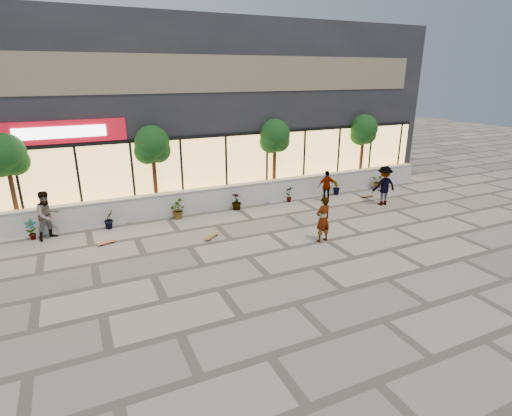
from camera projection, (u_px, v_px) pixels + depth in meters
name	position (u px, v px, depth m)	size (l,w,h in m)	color
ground	(314.00, 267.00, 13.08)	(80.00, 80.00, 0.00)	#A79E90
planter_wall	(234.00, 195.00, 18.92)	(22.00, 0.42, 1.04)	silver
retail_building	(196.00, 106.00, 22.43)	(24.00, 9.17, 8.50)	black
shrub_a	(31.00, 230.00, 15.10)	(0.43, 0.29, 0.81)	black
shrub_b	(109.00, 219.00, 16.22)	(0.45, 0.36, 0.81)	black
shrub_c	(177.00, 210.00, 17.33)	(0.73, 0.63, 0.81)	black
shrub_d	(236.00, 201.00, 18.45)	(0.45, 0.45, 0.81)	black
shrub_e	(289.00, 194.00, 19.56)	(0.43, 0.29, 0.81)	black
shrub_f	(336.00, 187.00, 20.68)	(0.45, 0.36, 0.81)	black
shrub_g	(379.00, 182.00, 21.79)	(0.73, 0.63, 0.81)	black
tree_west	(6.00, 158.00, 15.15)	(1.60, 1.50, 3.92)	#3F2416
tree_midwest	(152.00, 147.00, 17.34)	(1.60, 1.50, 3.92)	#3F2416
tree_mideast	(275.00, 138.00, 19.73)	(1.60, 1.50, 3.92)	#3F2416
tree_east	(364.00, 131.00, 21.92)	(1.60, 1.50, 3.92)	#3F2416
skater_center	(323.00, 219.00, 14.83)	(0.64, 0.42, 1.76)	white
skater_left	(48.00, 215.00, 15.06)	(0.92, 0.71, 1.88)	#987F62
skater_right_near	(327.00, 186.00, 19.55)	(0.90, 0.38, 1.54)	white
skater_right_far	(384.00, 186.00, 18.99)	(1.22, 0.70, 1.89)	maroon
skateboard_center	(211.00, 236.00, 15.34)	(0.76, 0.70, 0.10)	brown
skateboard_left	(106.00, 242.00, 14.80)	(0.71, 0.35, 0.08)	#D76228
skateboard_right_near	(367.00, 196.00, 20.38)	(0.81, 0.22, 0.10)	brown
skateboard_right_far	(383.00, 188.00, 21.72)	(0.85, 0.46, 0.10)	#634D8D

